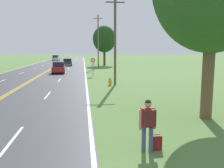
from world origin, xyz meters
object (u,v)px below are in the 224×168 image
Objects in this scene: hitchhiker_person at (148,120)px; suitcase at (156,143)px; car_silver_suv_mid_far at (56,58)px; fire_hydrant at (110,81)px; car_dark_green_suv_mid_near at (68,62)px; traffic_sign at (93,63)px; tree_mid_treeline at (104,39)px; car_red_sedan_approaching at (59,67)px.

suitcase is at bearing -76.42° from hitchhiker_person.
hitchhiker_person is 70.62m from car_silver_suv_mid_far.
car_silver_suv_mid_far reaches higher than fire_hydrant.
hitchhiker_person is 2.30× the size of fire_hydrant.
car_dark_green_suv_mid_near is (-5.90, 29.73, 0.46)m from fire_hydrant.
tree_mid_treeline reaches higher than traffic_sign.
car_silver_suv_mid_far is (-5.03, 41.68, 0.10)m from car_red_sedan_approaching.
traffic_sign is at bearing 99.09° from fire_hydrant.
car_red_sedan_approaching is at bearing 6.79° from suitcase.
fire_hydrant is 0.19× the size of car_dark_green_suv_mid_near.
fire_hydrant is at bearing -80.91° from traffic_sign.
hitchhiker_person is at bearing 5.04° from car_dark_green_suv_mid_near.
tree_mid_treeline is at bearing -8.58° from hitchhiker_person.
car_silver_suv_mid_far is (-11.15, 54.69, 0.55)m from fire_hydrant.
fire_hydrant is at bearing -166.64° from car_silver_suv_mid_far.
fire_hydrant is at bearing -5.77° from suitcase.
hitchhiker_person is 45.38m from tree_mid_treeline.
car_silver_suv_mid_far is at bearing 101.94° from traffic_sign.
fire_hydrant is at bearing -94.06° from tree_mid_treeline.
traffic_sign is 0.60× the size of car_red_sedan_approaching.
fire_hydrant is at bearing 9.33° from car_dark_green_suv_mid_near.
traffic_sign is at bearing -2.39° from suitcase.
car_red_sedan_approaching is at bearing -115.96° from tree_mid_treeline.
car_silver_suv_mid_far is (-11.03, 69.69, 0.69)m from suitcase.
suitcase is at bearing -90.46° from fire_hydrant.
tree_mid_treeline is at bearing 81.10° from traffic_sign.
tree_mid_treeline is (2.13, 29.95, 5.35)m from fire_hydrant.
tree_mid_treeline reaches higher than car_red_sedan_approaching.
traffic_sign is 0.60× the size of car_dark_green_suv_mid_near.
tree_mid_treeline is at bearing 89.68° from car_dark_green_suv_mid_near.
car_dark_green_suv_mid_near is 25.50m from car_silver_suv_mid_far.
fire_hydrant is 0.33× the size of traffic_sign.
hitchhiker_person is 0.45× the size of car_red_sedan_approaching.
fire_hydrant is 0.17× the size of car_silver_suv_mid_far.
suitcase is at bearing -169.17° from car_silver_suv_mid_far.
tree_mid_treeline is (3.42, 21.85, 3.96)m from traffic_sign.
suitcase is (0.33, 0.11, -0.84)m from hitchhiker_person.
traffic_sign reaches higher than car_red_sedan_approaching.
hitchhiker_person is at bearing -87.91° from traffic_sign.
car_dark_green_suv_mid_near is (-4.60, 21.63, -0.94)m from traffic_sign.
car_dark_green_suv_mid_near is 0.90× the size of car_silver_suv_mid_far.
car_dark_green_suv_mid_near is (0.22, 16.72, 0.00)m from car_red_sedan_approaching.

